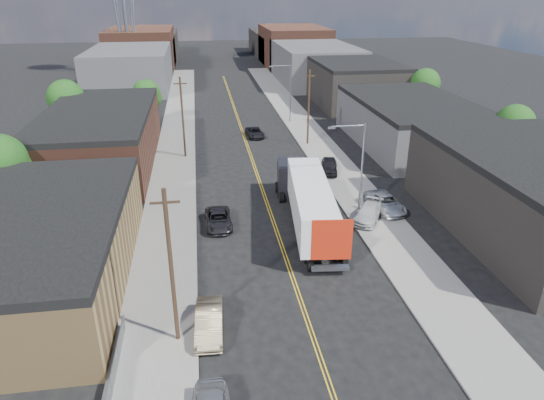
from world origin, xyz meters
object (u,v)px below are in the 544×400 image
object	(u,v)px
semi_truck	(306,197)
car_left_c	(218,219)
car_right_lot_b	(369,213)
car_left_b	(209,322)
car_right_lot_c	(329,166)
car_right_lot_a	(385,203)
car_ahead_truck	(255,133)

from	to	relation	value
semi_truck	car_left_c	bearing A→B (deg)	-178.74
semi_truck	car_right_lot_b	xyz separation A→B (m)	(5.80, -0.34, -1.77)
car_left_b	car_right_lot_c	world-z (taller)	car_right_lot_c
semi_truck	car_right_lot_b	size ratio (longest dim) A/B	3.68
car_left_c	car_right_lot_b	xyz separation A→B (m)	(13.62, -1.02, 0.16)
car_left_c	car_left_b	bearing A→B (deg)	-96.19
car_left_b	car_right_lot_b	bearing A→B (deg)	44.93
car_right_lot_a	car_right_lot_b	world-z (taller)	car_right_lot_a
semi_truck	car_left_b	distance (m)	16.70
semi_truck	car_ahead_truck	distance (m)	28.44
semi_truck	car_left_c	xyz separation A→B (m)	(-7.81, 0.68, -1.93)
car_left_b	car_right_lot_b	size ratio (longest dim) A/B	0.98
car_left_b	car_right_lot_c	distance (m)	29.88
semi_truck	car_right_lot_a	world-z (taller)	semi_truck
semi_truck	car_left_c	world-z (taller)	semi_truck
car_right_lot_a	car_right_lot_c	bearing A→B (deg)	98.11
semi_truck	car_right_lot_b	world-z (taller)	semi_truck
car_left_c	car_right_lot_a	world-z (taller)	car_right_lot_a
car_right_lot_a	car_right_lot_b	distance (m)	2.91
semi_truck	car_left_c	distance (m)	8.08
car_left_b	semi_truck	bearing A→B (deg)	59.43
car_left_c	car_ahead_truck	bearing A→B (deg)	75.62
semi_truck	car_right_lot_b	bearing A→B (deg)	2.85
semi_truck	car_ahead_truck	xyz separation A→B (m)	(-1.31, 28.34, -1.97)
car_ahead_truck	car_right_lot_a	bearing A→B (deg)	-75.65
car_right_lot_a	car_ahead_truck	distance (m)	28.43
car_right_lot_b	car_ahead_truck	world-z (taller)	car_right_lot_b
car_right_lot_a	car_ahead_truck	world-z (taller)	car_right_lot_a
car_right_lot_b	car_right_lot_c	world-z (taller)	car_right_lot_c
car_right_lot_b	car_ahead_truck	distance (m)	29.55
car_right_lot_c	car_ahead_truck	world-z (taller)	car_right_lot_c
semi_truck	car_left_b	xyz separation A→B (m)	(-9.10, -13.88, -1.84)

